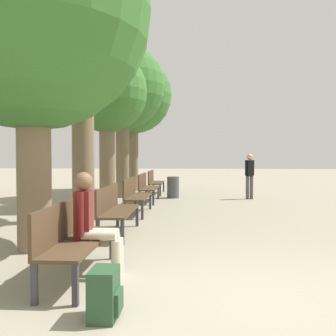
{
  "coord_description": "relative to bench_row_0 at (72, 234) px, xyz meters",
  "views": [
    {
      "loc": [
        -0.54,
        -3.96,
        1.5
      ],
      "look_at": [
        -1.13,
        5.5,
        1.2
      ],
      "focal_mm": 40.0,
      "sensor_mm": 36.0,
      "label": 1
    }
  ],
  "objects": [
    {
      "name": "tree_row_0",
      "position": [
        -1.03,
        1.31,
        3.21
      ],
      "size": [
        3.75,
        3.75,
        5.65
      ],
      "color": "#7A664C",
      "rests_on": "ground_plane"
    },
    {
      "name": "tree_row_1",
      "position": [
        -1.03,
        4.02,
        4.21
      ],
      "size": [
        2.75,
        2.75,
        6.26
      ],
      "color": "#7A664C",
      "rests_on": "ground_plane"
    },
    {
      "name": "pedestrian_near",
      "position": [
        3.5,
        8.65,
        0.37
      ],
      "size": [
        0.32,
        0.26,
        1.58
      ],
      "color": "#4C4C4C",
      "rests_on": "ground_plane"
    },
    {
      "name": "bench_row_1",
      "position": [
        0.0,
        2.56,
        0.0
      ],
      "size": [
        0.51,
        1.8,
        0.93
      ],
      "color": "#4C3823",
      "rests_on": "ground_plane"
    },
    {
      "name": "bench_row_2",
      "position": [
        0.0,
        5.11,
        0.0
      ],
      "size": [
        0.51,
        1.8,
        0.93
      ],
      "color": "#4C3823",
      "rests_on": "ground_plane"
    },
    {
      "name": "bench_row_0",
      "position": [
        0.0,
        0.0,
        0.0
      ],
      "size": [
        0.51,
        1.8,
        0.93
      ],
      "color": "#4C3823",
      "rests_on": "ground_plane"
    },
    {
      "name": "trash_bin",
      "position": [
        0.82,
        8.84,
        -0.16
      ],
      "size": [
        0.43,
        0.43,
        0.76
      ],
      "color": "#4C4C51",
      "rests_on": "ground_plane"
    },
    {
      "name": "person_seated",
      "position": [
        0.25,
        0.08,
        0.16
      ],
      "size": [
        0.6,
        0.34,
        1.3
      ],
      "color": "beige",
      "rests_on": "ground_plane"
    },
    {
      "name": "bench_row_3",
      "position": [
        0.0,
        7.67,
        0.0
      ],
      "size": [
        0.51,
        1.8,
        0.93
      ],
      "color": "#4C3823",
      "rests_on": "ground_plane"
    },
    {
      "name": "tree_row_4",
      "position": [
        -1.03,
        11.55,
        3.54
      ],
      "size": [
        3.31,
        3.31,
        5.77
      ],
      "color": "#7A664C",
      "rests_on": "ground_plane"
    },
    {
      "name": "backpack",
      "position": [
        0.67,
        -1.12,
        -0.31
      ],
      "size": [
        0.28,
        0.36,
        0.46
      ],
      "color": "#284C2D",
      "rests_on": "ground_plane"
    },
    {
      "name": "ground_plane",
      "position": [
        2.01,
        -0.53,
        -0.54
      ],
      "size": [
        80.0,
        80.0,
        0.0
      ],
      "primitive_type": "plane",
      "color": "gray"
    },
    {
      "name": "tree_row_2",
      "position": [
        -1.03,
        6.49,
        2.79
      ],
      "size": [
        2.41,
        2.41,
        4.61
      ],
      "color": "#7A664C",
      "rests_on": "ground_plane"
    },
    {
      "name": "bench_row_4",
      "position": [
        0.0,
        10.22,
        0.0
      ],
      "size": [
        0.51,
        1.8,
        0.93
      ],
      "color": "#4C3823",
      "rests_on": "ground_plane"
    },
    {
      "name": "tree_row_3",
      "position": [
        -1.03,
        8.96,
        3.42
      ],
      "size": [
        3.1,
        3.1,
        5.57
      ],
      "color": "#7A664C",
      "rests_on": "ground_plane"
    }
  ]
}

